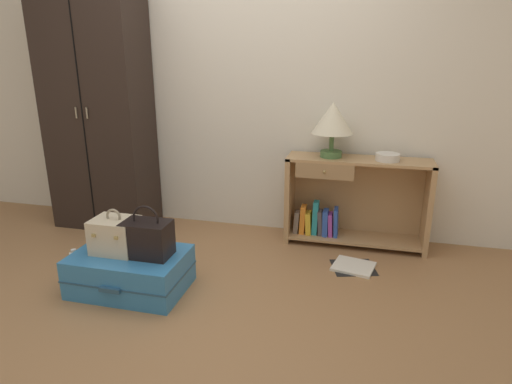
# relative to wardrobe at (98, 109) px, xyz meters

# --- Properties ---
(ground_plane) EXTENTS (9.00, 9.00, 0.00)m
(ground_plane) POSITION_rel_wardrobe_xyz_m (1.27, -1.20, -1.04)
(ground_plane) COLOR #9E7047
(back_wall) EXTENTS (6.40, 0.10, 2.60)m
(back_wall) POSITION_rel_wardrobe_xyz_m (1.27, 0.30, 0.26)
(back_wall) COLOR silver
(back_wall) RESTS_ON ground_plane
(wardrobe) EXTENTS (0.85, 0.47, 2.09)m
(wardrobe) POSITION_rel_wardrobe_xyz_m (0.00, 0.00, 0.00)
(wardrobe) COLOR black
(wardrobe) RESTS_ON ground_plane
(bookshelf) EXTENTS (1.12, 0.32, 0.72)m
(bookshelf) POSITION_rel_wardrobe_xyz_m (2.17, 0.08, -0.69)
(bookshelf) COLOR tan
(bookshelf) RESTS_ON ground_plane
(table_lamp) EXTENTS (0.33, 0.33, 0.43)m
(table_lamp) POSITION_rel_wardrobe_xyz_m (2.00, 0.06, -0.03)
(table_lamp) COLOR #4C7542
(table_lamp) RESTS_ON bookshelf
(bowl) EXTENTS (0.18, 0.18, 0.06)m
(bowl) POSITION_rel_wardrobe_xyz_m (2.43, 0.04, -0.29)
(bowl) COLOR silver
(bowl) RESTS_ON bookshelf
(suitcase_large) EXTENTS (0.74, 0.51, 0.26)m
(suitcase_large) POSITION_rel_wardrobe_xyz_m (0.81, -1.05, -0.91)
(suitcase_large) COLOR teal
(suitcase_large) RESTS_ON ground_plane
(train_case) EXTENTS (0.29, 0.24, 0.30)m
(train_case) POSITION_rel_wardrobe_xyz_m (0.72, -1.04, -0.67)
(train_case) COLOR beige
(train_case) RESTS_ON suitcase_large
(handbag) EXTENTS (0.30, 0.19, 0.34)m
(handbag) POSITION_rel_wardrobe_xyz_m (0.95, -1.04, -0.66)
(handbag) COLOR black
(handbag) RESTS_ON suitcase_large
(bottle) EXTENTS (0.06, 0.06, 0.21)m
(bottle) POSITION_rel_wardrobe_xyz_m (0.35, -1.00, -0.95)
(bottle) COLOR white
(bottle) RESTS_ON ground_plane
(open_book_on_floor) EXTENTS (0.37, 0.34, 0.02)m
(open_book_on_floor) POSITION_rel_wardrobe_xyz_m (2.24, -0.38, -1.04)
(open_book_on_floor) COLOR white
(open_book_on_floor) RESTS_ON ground_plane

